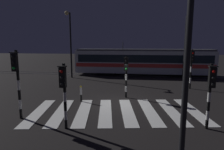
% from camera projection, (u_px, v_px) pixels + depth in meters
% --- Properties ---
extents(ground_plane, '(120.00, 120.00, 0.00)m').
position_uv_depth(ground_plane, '(119.00, 103.00, 12.72)').
color(ground_plane, black).
extents(rail_near, '(80.00, 0.12, 0.03)m').
position_uv_depth(rail_near, '(128.00, 76.00, 23.51)').
color(rail_near, '#59595E').
rests_on(rail_near, ground).
extents(rail_far, '(80.00, 0.12, 0.03)m').
position_uv_depth(rail_far, '(129.00, 74.00, 24.91)').
color(rail_far, '#59595E').
rests_on(rail_far, ground).
extents(crosswalk_zebra, '(10.31, 6.06, 0.02)m').
position_uv_depth(crosswalk_zebra, '(117.00, 111.00, 11.16)').
color(crosswalk_zebra, silver).
rests_on(crosswalk_zebra, ground).
extents(traffic_light_median_centre, '(0.36, 0.42, 3.04)m').
position_uv_depth(traffic_light_median_centre, '(126.00, 71.00, 13.67)').
color(traffic_light_median_centre, black).
rests_on(traffic_light_median_centre, ground).
extents(traffic_light_corner_near_right, '(0.36, 0.42, 3.05)m').
position_uv_depth(traffic_light_corner_near_right, '(211.00, 87.00, 8.49)').
color(traffic_light_corner_near_right, black).
rests_on(traffic_light_corner_near_right, ground).
extents(traffic_light_corner_far_right, '(0.36, 0.42, 3.44)m').
position_uv_depth(traffic_light_corner_far_right, '(192.00, 63.00, 16.36)').
color(traffic_light_corner_far_right, black).
rests_on(traffic_light_corner_far_right, ground).
extents(traffic_light_kerb_mid_left, '(0.36, 0.42, 3.05)m').
position_uv_depth(traffic_light_kerb_mid_left, '(64.00, 87.00, 8.52)').
color(traffic_light_kerb_mid_left, black).
rests_on(traffic_light_kerb_mid_left, ground).
extents(traffic_light_corner_near_left, '(0.36, 0.42, 3.60)m').
position_uv_depth(traffic_light_corner_near_left, '(17.00, 74.00, 9.69)').
color(traffic_light_corner_near_left, black).
rests_on(traffic_light_corner_near_left, ground).
extents(street_lamp_trackside_right, '(0.44, 1.21, 6.89)m').
position_uv_depth(street_lamp_trackside_right, '(186.00, 39.00, 20.52)').
color(street_lamp_trackside_right, black).
rests_on(street_lamp_trackside_right, ground).
extents(street_lamp_trackside_left, '(0.44, 1.21, 7.34)m').
position_uv_depth(street_lamp_trackside_left, '(70.00, 37.00, 21.31)').
color(street_lamp_trackside_left, black).
rests_on(street_lamp_trackside_left, ground).
extents(street_lamp_near_kerb, '(0.44, 1.21, 7.18)m').
position_uv_depth(street_lamp_near_kerb, '(192.00, 19.00, 5.12)').
color(street_lamp_near_kerb, black).
rests_on(street_lamp_near_kerb, ground).
extents(tram, '(16.79, 2.58, 4.15)m').
position_uv_depth(tram, '(143.00, 61.00, 23.69)').
color(tram, silver).
rests_on(tram, ground).
extents(bollard_island_edge, '(0.12, 0.12, 1.11)m').
position_uv_depth(bollard_island_edge, '(81.00, 94.00, 12.95)').
color(bollard_island_edge, black).
rests_on(bollard_island_edge, ground).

